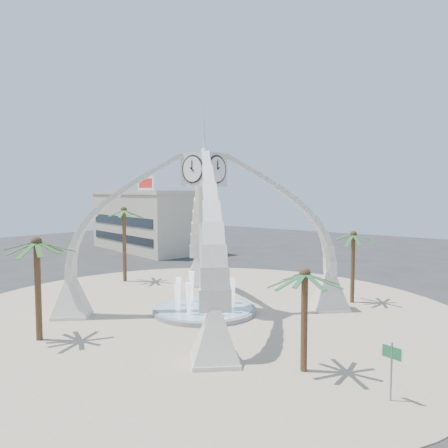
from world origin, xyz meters
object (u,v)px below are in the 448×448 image
Objects in this scene: fountain at (205,309)px; palm_west at (124,211)px; palm_east at (305,275)px; palm_south at (37,243)px; clock_tower at (204,230)px; palm_north at (353,235)px; street_sign at (392,360)px.

palm_west is at bearing 165.90° from fountain.
palm_east is 16.57m from palm_south.
clock_tower is 2.15× the size of palm_west.
fountain is 13.40m from palm_east.
palm_south is (10.46, -14.91, -1.20)m from palm_west.
palm_north is at bearing 53.01° from clock_tower.
clock_tower is 6.20m from fountain.
fountain is 16.42m from palm_west.
clock_tower is 2.74× the size of palm_north.
street_sign is at bearing -18.98° from fountain.
street_sign is at bearing -5.46° from palm_east.
clock_tower is at bearing -126.99° from palm_north.
palm_west is 1.18× the size of palm_south.
palm_south is at bearing -157.85° from palm_east.
fountain is 17.03m from street_sign.
palm_east is 0.83× the size of palm_south.
fountain is 0.96× the size of palm_west.
palm_west is at bearing -163.41° from palm_north.
palm_east is at bearing -18.60° from palm_west.
palm_west reaches higher than palm_south.
palm_south is (-11.55, -21.47, 0.43)m from palm_north.
fountain is at bearing -14.10° from palm_west.
clock_tower is 12.57m from palm_east.
clock_tower is at bearing -14.10° from palm_west.
palm_east is 27.29m from palm_west.
palm_west is (-14.36, 3.61, 0.90)m from clock_tower.
palm_north reaches higher than fountain.
street_sign is (16.03, -5.51, 1.64)m from fountain.
clock_tower reaches higher than palm_east.
clock_tower is 6.64× the size of street_sign.
palm_south is at bearing -109.00° from clock_tower.
palm_north is at bearing 130.92° from street_sign.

